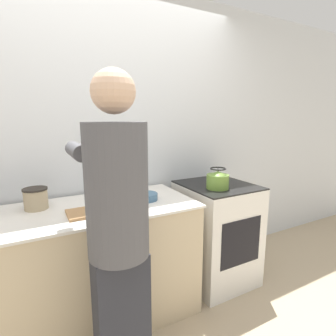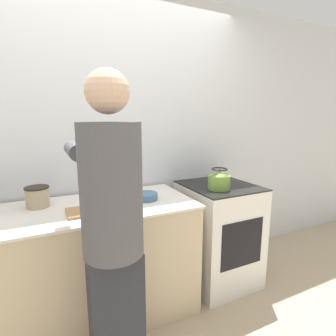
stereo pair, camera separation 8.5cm
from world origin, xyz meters
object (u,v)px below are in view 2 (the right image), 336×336
(person, at_px, (112,227))
(knife, at_px, (102,208))
(bowl_prep, at_px, (146,196))
(cutting_board, at_px, (95,210))
(canister_jar, at_px, (37,197))
(oven, at_px, (218,233))
(kettle, at_px, (219,180))

(person, xyz_separation_m, knife, (0.04, 0.45, -0.04))
(person, xyz_separation_m, bowl_prep, (0.40, 0.56, -0.04))
(person, relative_size, cutting_board, 4.73)
(bowl_prep, height_order, canister_jar, canister_jar)
(oven, xyz_separation_m, person, (-1.11, -0.57, 0.49))
(person, relative_size, bowl_prep, 9.45)
(canister_jar, bearing_deg, oven, -6.48)
(oven, distance_m, bowl_prep, 0.84)
(oven, distance_m, cutting_board, 1.20)
(person, distance_m, kettle, 1.12)
(oven, height_order, kettle, kettle)
(bowl_prep, bearing_deg, oven, 0.74)
(cutting_board, height_order, kettle, kettle)
(kettle, bearing_deg, person, -155.79)
(cutting_board, bearing_deg, canister_jar, 142.74)
(knife, bearing_deg, canister_jar, 132.42)
(knife, bearing_deg, person, -106.17)
(kettle, relative_size, canister_jar, 1.17)
(knife, xyz_separation_m, kettle, (0.98, 0.01, 0.09))
(bowl_prep, bearing_deg, person, -125.61)
(person, bearing_deg, canister_jar, 115.75)
(knife, height_order, canister_jar, canister_jar)
(knife, bearing_deg, oven, -4.93)
(person, height_order, kettle, person)
(oven, bearing_deg, kettle, -129.97)
(oven, xyz_separation_m, knife, (-1.07, -0.12, 0.45))
(knife, distance_m, kettle, 0.99)
(knife, height_order, kettle, kettle)
(oven, bearing_deg, person, -152.96)
(kettle, distance_m, bowl_prep, 0.63)
(cutting_board, bearing_deg, bowl_prep, 12.46)
(bowl_prep, bearing_deg, kettle, -9.04)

